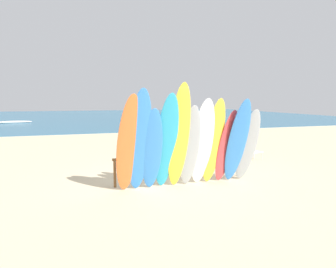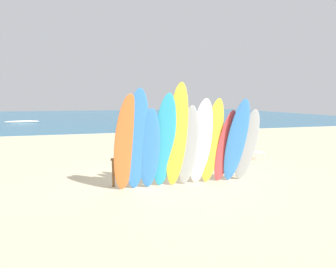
% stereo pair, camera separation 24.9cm
% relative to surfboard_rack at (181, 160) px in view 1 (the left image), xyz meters
% --- Properties ---
extents(ground, '(60.00, 60.00, 0.00)m').
position_rel_surfboard_rack_xyz_m(ground, '(0.00, 14.00, -0.60)').
color(ground, beige).
extents(ocean_water, '(60.00, 40.00, 0.02)m').
position_rel_surfboard_rack_xyz_m(ocean_water, '(0.00, 32.48, -0.59)').
color(ocean_water, teal).
rests_on(ocean_water, ground).
extents(surfboard_rack, '(3.72, 0.07, 0.74)m').
position_rel_surfboard_rack_xyz_m(surfboard_rack, '(0.00, 0.00, 0.00)').
color(surfboard_rack, brown).
rests_on(surfboard_rack, ground).
extents(surfboard_orange_0, '(0.64, 1.03, 2.36)m').
position_rel_surfboard_rack_xyz_m(surfboard_orange_0, '(-1.58, -0.76, 0.58)').
color(surfboard_orange_0, orange).
rests_on(surfboard_orange_0, ground).
extents(surfboard_blue_1, '(0.56, 1.03, 2.48)m').
position_rel_surfboard_rack_xyz_m(surfboard_blue_1, '(-1.33, -0.77, 0.64)').
color(surfboard_blue_1, '#337AD1').
rests_on(surfboard_blue_1, ground).
extents(surfboard_blue_2, '(0.57, 0.91, 2.04)m').
position_rel_surfboard_rack_xyz_m(surfboard_blue_2, '(-1.01, -0.70, 0.42)').
color(surfboard_blue_2, '#337AD1').
rests_on(surfboard_blue_2, ground).
extents(surfboard_teal_3, '(0.56, 1.04, 2.38)m').
position_rel_surfboard_rack_xyz_m(surfboard_teal_3, '(-0.66, -0.71, 0.59)').
color(surfboard_teal_3, '#289EC6').
rests_on(surfboard_teal_3, ground).
extents(surfboard_yellow_4, '(0.58, 1.03, 2.62)m').
position_rel_surfboard_rack_xyz_m(surfboard_yellow_4, '(-0.36, -0.75, 0.71)').
color(surfboard_yellow_4, yellow).
rests_on(surfboard_yellow_4, ground).
extents(surfboard_grey_5, '(0.56, 0.84, 2.10)m').
position_rel_surfboard_rack_xyz_m(surfboard_grey_5, '(-0.02, -0.64, 0.45)').
color(surfboard_grey_5, '#999EA3').
rests_on(surfboard_grey_5, ground).
extents(surfboard_white_6, '(0.62, 0.89, 2.26)m').
position_rel_surfboard_rack_xyz_m(surfboard_white_6, '(0.32, -0.62, 0.53)').
color(surfboard_white_6, white).
rests_on(surfboard_white_6, ground).
extents(surfboard_yellow_7, '(0.51, 0.78, 2.26)m').
position_rel_surfboard_rack_xyz_m(surfboard_yellow_7, '(0.65, -0.60, 0.53)').
color(surfboard_yellow_7, yellow).
rests_on(surfboard_yellow_7, ground).
extents(surfboard_red_8, '(0.53, 0.79, 1.97)m').
position_rel_surfboard_rack_xyz_m(surfboard_red_8, '(1.03, -0.58, 0.39)').
color(surfboard_red_8, '#D13D42').
rests_on(surfboard_red_8, ground).
extents(surfboard_blue_9, '(0.59, 1.04, 2.25)m').
position_rel_surfboard_rack_xyz_m(surfboard_blue_9, '(1.26, -0.74, 0.53)').
color(surfboard_blue_9, '#337AD1').
rests_on(surfboard_blue_9, ground).
extents(surfboard_grey_10, '(0.59, 0.93, 2.00)m').
position_rel_surfboard_rack_xyz_m(surfboard_grey_10, '(1.61, -0.66, 0.40)').
color(surfboard_grey_10, '#999EA3').
rests_on(surfboard_grey_10, ground).
extents(beachgoer_photographing, '(0.49, 0.45, 1.64)m').
position_rel_surfboard_rack_xyz_m(beachgoer_photographing, '(1.22, 8.41, 0.35)').
color(beachgoer_photographing, brown).
rests_on(beachgoer_photographing, ground).
extents(beachgoer_midbeach, '(0.43, 0.45, 1.54)m').
position_rel_surfboard_rack_xyz_m(beachgoer_midbeach, '(1.15, 3.16, 0.29)').
color(beachgoer_midbeach, brown).
rests_on(beachgoer_midbeach, ground).
extents(beach_chair_red, '(0.64, 0.76, 0.83)m').
position_rel_surfboard_rack_xyz_m(beach_chair_red, '(3.58, 2.15, -0.17)').
color(beach_chair_red, '#B7B7BC').
rests_on(beach_chair_red, ground).
extents(distant_boat, '(3.06, 0.77, 0.24)m').
position_rel_surfboard_rack_xyz_m(distant_boat, '(-7.62, 23.54, -0.49)').
color(distant_boat, silver).
rests_on(distant_boat, ground).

